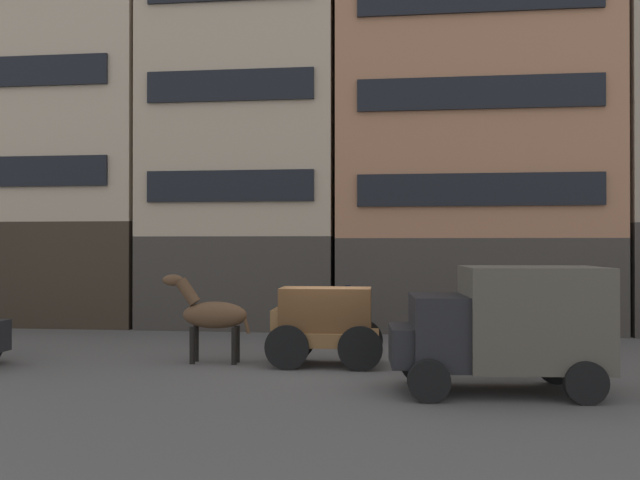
{
  "coord_description": "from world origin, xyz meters",
  "views": [
    {
      "loc": [
        1.75,
        -16.65,
        3.08
      ],
      "look_at": [
        -0.4,
        1.78,
        3.21
      ],
      "focal_mm": 36.93,
      "sensor_mm": 36.0,
      "label": 1
    }
  ],
  "objects_px": {
    "cargo_wagon": "(324,320)",
    "pedestrian_officer": "(348,311)",
    "draft_horse": "(211,314)",
    "delivery_truck_near": "(504,324)"
  },
  "relations": [
    {
      "from": "draft_horse",
      "to": "pedestrian_officer",
      "type": "height_order",
      "value": "draft_horse"
    },
    {
      "from": "draft_horse",
      "to": "pedestrian_officer",
      "type": "xyz_separation_m",
      "value": [
        3.27,
        4.12,
        -0.29
      ]
    },
    {
      "from": "cargo_wagon",
      "to": "pedestrian_officer",
      "type": "xyz_separation_m",
      "value": [
        0.32,
        4.11,
        -0.17
      ]
    },
    {
      "from": "delivery_truck_near",
      "to": "pedestrian_officer",
      "type": "relative_size",
      "value": 2.48
    },
    {
      "from": "cargo_wagon",
      "to": "delivery_truck_near",
      "type": "xyz_separation_m",
      "value": [
        4.07,
        -2.63,
        0.28
      ]
    },
    {
      "from": "draft_horse",
      "to": "delivery_truck_near",
      "type": "relative_size",
      "value": 0.53
    },
    {
      "from": "draft_horse",
      "to": "delivery_truck_near",
      "type": "distance_m",
      "value": 7.5
    },
    {
      "from": "cargo_wagon",
      "to": "pedestrian_officer",
      "type": "distance_m",
      "value": 4.13
    },
    {
      "from": "cargo_wagon",
      "to": "pedestrian_officer",
      "type": "bearing_deg",
      "value": 85.61
    },
    {
      "from": "cargo_wagon",
      "to": "pedestrian_officer",
      "type": "relative_size",
      "value": 1.63
    }
  ]
}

